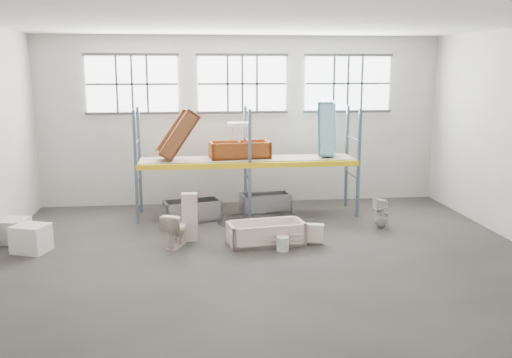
{
  "coord_description": "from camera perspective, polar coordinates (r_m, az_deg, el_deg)",
  "views": [
    {
      "loc": [
        -1.6,
        -11.93,
        4.06
      ],
      "look_at": [
        0.0,
        1.5,
        1.4
      ],
      "focal_mm": 39.72,
      "sensor_mm": 36.0,
      "label": 1
    }
  ],
  "objects": [
    {
      "name": "wet_patch",
      "position": [
        15.26,
        -0.53,
        -4.29
      ],
      "size": [
        1.8,
        1.8,
        0.0
      ],
      "primitive_type": "cylinder",
      "color": "black",
      "rests_on": "floor"
    },
    {
      "name": "blue_tub_upright",
      "position": [
        16.03,
        7.17,
        5.08
      ],
      "size": [
        0.69,
        0.83,
        1.52
      ],
      "primitive_type": null,
      "rotation": [
        0.0,
        1.54,
        -0.35
      ],
      "color": "#7CBAD3",
      "rests_on": "shelf_deck"
    },
    {
      "name": "wall_back",
      "position": [
        17.13,
        -1.41,
        5.89
      ],
      "size": [
        12.0,
        0.1,
        5.0
      ],
      "primitive_type": "cube",
      "color": "#B2AFA4",
      "rests_on": "ground"
    },
    {
      "name": "wall_front",
      "position": [
        7.23,
        6.15,
        -1.38
      ],
      "size": [
        12.0,
        0.1,
        5.0
      ],
      "primitive_type": "cube",
      "color": "#BBB8AC",
      "rests_on": "ground"
    },
    {
      "name": "steel_tub_right",
      "position": [
        16.3,
        0.94,
        -2.36
      ],
      "size": [
        1.48,
        0.83,
        0.52
      ],
      "primitive_type": null,
      "rotation": [
        0.0,
        0.0,
        0.13
      ],
      "color": "#A9ABB2",
      "rests_on": "floor"
    },
    {
      "name": "rack_upright_ra",
      "position": [
        15.74,
        10.3,
        1.58
      ],
      "size": [
        0.08,
        0.08,
        3.0
      ],
      "primitive_type": "cube",
      "color": "slate",
      "rests_on": "floor"
    },
    {
      "name": "rack_upright_mb",
      "position": [
        16.31,
        -1.08,
        2.09
      ],
      "size": [
        0.08,
        0.08,
        3.0
      ],
      "primitive_type": "cube",
      "color": "slate",
      "rests_on": "floor"
    },
    {
      "name": "rack_upright_ma",
      "position": [
        15.13,
        -0.63,
        1.39
      ],
      "size": [
        0.08,
        0.08,
        3.0
      ],
      "primitive_type": "cube",
      "color": "slate",
      "rests_on": "floor"
    },
    {
      "name": "sink_in_tub",
      "position": [
        13.35,
        1.3,
        -5.85
      ],
      "size": [
        0.5,
        0.5,
        0.15
      ],
      "primitive_type": "imported",
      "rotation": [
        0.0,
        0.0,
        0.14
      ],
      "color": "beige",
      "rests_on": "bathtub_beige"
    },
    {
      "name": "shelf_deck",
      "position": [
        15.71,
        -0.86,
        2.04
      ],
      "size": [
        5.9,
        1.1,
        0.03
      ],
      "primitive_type": "cube",
      "color": "gray",
      "rests_on": "floor"
    },
    {
      "name": "carton_far",
      "position": [
        14.64,
        -23.29,
        -4.79
      ],
      "size": [
        0.77,
        0.77,
        0.55
      ],
      "primitive_type": "cube",
      "rotation": [
        0.0,
        0.0,
        -0.17
      ],
      "color": "beige",
      "rests_on": "floor"
    },
    {
      "name": "bathtub_beige",
      "position": [
        13.31,
        0.99,
        -5.46
      ],
      "size": [
        1.86,
        1.07,
        0.52
      ],
      "primitive_type": null,
      "rotation": [
        0.0,
        0.0,
        0.14
      ],
      "color": "beige",
      "rests_on": "floor"
    },
    {
      "name": "rust_tub_tilted",
      "position": [
        15.49,
        -7.91,
        4.48
      ],
      "size": [
        1.27,
        0.88,
        1.42
      ],
      "primitive_type": null,
      "rotation": [
        0.0,
        -0.96,
        0.18
      ],
      "color": "brown",
      "rests_on": "shelf_deck"
    },
    {
      "name": "rack_upright_lb",
      "position": [
        16.29,
        -11.64,
        1.85
      ],
      "size": [
        0.08,
        0.08,
        3.0
      ],
      "primitive_type": "cube",
      "color": "slate",
      "rests_on": "floor"
    },
    {
      "name": "window_left",
      "position": [
        16.95,
        -12.37,
        9.32
      ],
      "size": [
        2.6,
        0.04,
        1.6
      ],
      "primitive_type": "cube",
      "color": "white",
      "rests_on": "wall_back"
    },
    {
      "name": "ceiling",
      "position": [
        12.08,
        0.87,
        15.83
      ],
      "size": [
        12.0,
        10.0,
        0.1
      ],
      "primitive_type": "cube",
      "color": "silver",
      "rests_on": "ground"
    },
    {
      "name": "rack_upright_rb",
      "position": [
        16.87,
        9.12,
        2.26
      ],
      "size": [
        0.08,
        0.08,
        3.0
      ],
      "primitive_type": "cube",
      "color": "slate",
      "rests_on": "floor"
    },
    {
      "name": "rust_tub_flat",
      "position": [
        15.75,
        -1.66,
        2.95
      ],
      "size": [
        1.73,
        0.94,
        0.47
      ],
      "primitive_type": null,
      "rotation": [
        0.0,
        0.0,
        0.1
      ],
      "color": "#8F4A0A",
      "rests_on": "shelf_deck"
    },
    {
      "name": "sink_on_shelf",
      "position": [
        15.51,
        -1.7,
        3.84
      ],
      "size": [
        0.68,
        0.55,
        0.56
      ],
      "primitive_type": "imported",
      "rotation": [
        0.0,
        0.0,
        -0.1
      ],
      "color": "white",
      "rests_on": "rust_tub_flat"
    },
    {
      "name": "rack_beam_front",
      "position": [
        15.13,
        -0.63,
        1.39
      ],
      "size": [
        6.0,
        0.1,
        0.14
      ],
      "primitive_type": "cube",
      "color": "yellow",
      "rests_on": "floor"
    },
    {
      "name": "bucket",
      "position": [
        12.86,
        2.71,
        -6.53
      ],
      "size": [
        0.31,
        0.31,
        0.33
      ],
      "primitive_type": "cylinder",
      "rotation": [
        0.0,
        0.0,
        -0.12
      ],
      "color": "silver",
      "rests_on": "floor"
    },
    {
      "name": "rack_upright_la",
      "position": [
        15.11,
        -12.01,
        1.13
      ],
      "size": [
        0.08,
        0.08,
        3.0
      ],
      "primitive_type": "cube",
      "color": "slate",
      "rests_on": "floor"
    },
    {
      "name": "carton_near",
      "position": [
        13.69,
        -21.71,
        -5.58
      ],
      "size": [
        0.89,
        0.83,
        0.62
      ],
      "primitive_type": "cube",
      "rotation": [
        0.0,
        0.0,
        -0.36
      ],
      "color": "silver",
      "rests_on": "floor"
    },
    {
      "name": "cistern_spare",
      "position": [
        13.35,
        5.91,
        -5.38
      ],
      "size": [
        0.46,
        0.31,
        0.4
      ],
      "primitive_type": "cube",
      "rotation": [
        0.0,
        0.0,
        -0.28
      ],
      "color": "beige",
      "rests_on": "bathtub_beige"
    },
    {
      "name": "toilet_beige",
      "position": [
        13.21,
        -8.11,
        -5.06
      ],
      "size": [
        0.71,
        0.9,
        0.8
      ],
      "primitive_type": "imported",
      "rotation": [
        0.0,
        0.0,
        2.76
      ],
      "color": "#F0D9C8",
      "rests_on": "floor"
    },
    {
      "name": "window_mid",
      "position": [
        16.95,
        -1.39,
        9.57
      ],
      "size": [
        2.6,
        0.04,
        1.6
      ],
      "primitive_type": "cube",
      "color": "white",
      "rests_on": "wall_back"
    },
    {
      "name": "toilet_white",
      "position": [
        14.91,
        12.52,
        -3.36
      ],
      "size": [
        0.39,
        0.38,
        0.8
      ],
      "primitive_type": "imported",
      "rotation": [
        0.0,
        0.0,
        -1.5
      ],
      "color": "silver",
      "rests_on": "floor"
    },
    {
      "name": "steel_tub_left",
      "position": [
        15.41,
        -6.45,
        -3.16
      ],
      "size": [
        1.62,
        1.02,
        0.55
      ],
      "primitive_type": null,
      "rotation": [
        0.0,
        0.0,
        0.23
      ],
      "color": "#929499",
      "rests_on": "floor"
    },
    {
      "name": "cistern_tall",
      "position": [
        13.57,
        -6.71,
        -3.83
      ],
      "size": [
        0.38,
        0.25,
        1.15
      ],
      "primitive_type": "cube",
      "rotation": [
        0.0,
        0.0,
        0.03
      ],
      "color": "beige",
      "rests_on": "floor"
    },
    {
      "name": "rack_beam_back",
      "position": [
        16.31,
        -1.08,
        2.09
      ],
      "size": [
        6.0,
        0.1,
        0.14
      ],
      "primitive_type": "cube",
      "color": "yellow",
      "rests_on": "floor"
    },
    {
      "name": "window_right",
      "position": [
        17.54,
        9.21,
        9.48
      ],
      "size": [
        2.6,
        0.04,
        1.6
      ],
      "primitive_type": "cube",
      "color": "white",
      "rests_on": "wall_back"
    },
    {
      "name": "floor",
      "position": [
        12.72,
        0.81,
        -7.73
      ],
      "size": [
        12.0,
        10.0,
        0.1
      ],
      "primitive_type": "cube",
      "color": "#45413C",
      "rests_on": "ground"
    }
  ]
}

